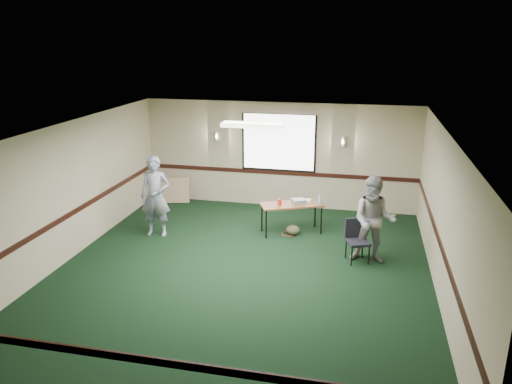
% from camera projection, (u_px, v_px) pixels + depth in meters
% --- Properties ---
extents(ground, '(8.00, 8.00, 0.00)m').
position_uv_depth(ground, '(241.00, 273.00, 9.41)').
color(ground, black).
rests_on(ground, ground).
extents(room_shell, '(8.00, 8.02, 8.00)m').
position_uv_depth(room_shell, '(264.00, 164.00, 10.91)').
color(room_shell, tan).
rests_on(room_shell, ground).
extents(folding_table, '(1.48, 1.06, 0.69)m').
position_uv_depth(folding_table, '(292.00, 206.00, 11.14)').
color(folding_table, '#512917').
rests_on(folding_table, ground).
extents(projector, '(0.36, 0.34, 0.09)m').
position_uv_depth(projector, '(298.00, 201.00, 11.16)').
color(projector, gray).
rests_on(projector, folding_table).
extents(game_console, '(0.20, 0.17, 0.05)m').
position_uv_depth(game_console, '(306.00, 200.00, 11.28)').
color(game_console, silver).
rests_on(game_console, folding_table).
extents(red_cup, '(0.09, 0.09, 0.13)m').
position_uv_depth(red_cup, '(279.00, 202.00, 11.04)').
color(red_cup, red).
rests_on(red_cup, folding_table).
extents(water_bottle, '(0.06, 0.06, 0.20)m').
position_uv_depth(water_bottle, '(320.00, 200.00, 11.10)').
color(water_bottle, '#7EAACE').
rests_on(water_bottle, folding_table).
extents(duffel_bag, '(0.38, 0.33, 0.22)m').
position_uv_depth(duffel_bag, '(293.00, 230.00, 11.17)').
color(duffel_bag, '#473F28').
rests_on(duffel_bag, ground).
extents(cable_coil, '(0.33, 0.33, 0.01)m').
position_uv_depth(cable_coil, '(288.00, 234.00, 11.24)').
color(cable_coil, red).
rests_on(cable_coil, ground).
extents(folded_table, '(1.32, 0.50, 0.67)m').
position_uv_depth(folded_table, '(165.00, 190.00, 13.28)').
color(folded_table, tan).
rests_on(folded_table, ground).
extents(conference_chair, '(0.54, 0.55, 0.84)m').
position_uv_depth(conference_chair, '(357.00, 237.00, 9.82)').
color(conference_chair, black).
rests_on(conference_chair, ground).
extents(person_left, '(0.70, 0.49, 1.80)m').
position_uv_depth(person_left, '(156.00, 196.00, 10.95)').
color(person_left, '#3C4C84').
rests_on(person_left, ground).
extents(person_right, '(0.88, 0.71, 1.74)m').
position_uv_depth(person_right, '(374.00, 220.00, 9.63)').
color(person_right, '#6982A4').
rests_on(person_right, ground).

